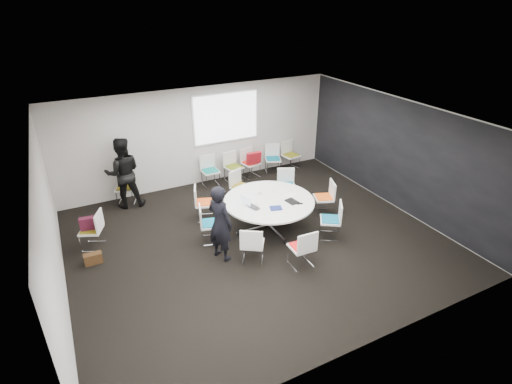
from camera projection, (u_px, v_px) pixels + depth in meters
name	position (u px, v px, depth m)	size (l,w,h in m)	color
room_shell	(260.00, 184.00, 8.53)	(8.08, 7.08, 2.88)	black
conference_table	(269.00, 208.00, 9.39)	(2.12, 2.12, 0.73)	silver
projection_screen	(226.00, 118.00, 11.37)	(1.90, 0.03, 1.35)	white
chair_ring_a	(324.00, 204.00, 10.10)	(0.58, 0.59, 0.88)	silver
chair_ring_b	(286.00, 191.00, 10.71)	(0.60, 0.60, 0.88)	silver
chair_ring_c	(241.00, 193.00, 10.64)	(0.60, 0.60, 0.88)	silver
chair_ring_d	(204.00, 209.00, 9.85)	(0.58, 0.59, 0.88)	silver
chair_ring_e	(210.00, 230.00, 8.98)	(0.56, 0.57, 0.88)	silver
chair_ring_f	(252.00, 251.00, 8.27)	(0.63, 0.63, 0.88)	silver
chair_ring_g	(302.00, 254.00, 8.16)	(0.47, 0.46, 0.88)	silver
chair_ring_h	(330.00, 226.00, 9.12)	(0.63, 0.63, 0.88)	silver
chair_back_a	(210.00, 176.00, 11.57)	(0.46, 0.45, 0.88)	silver
chair_back_b	(234.00, 172.00, 11.82)	(0.53, 0.52, 0.88)	silver
chair_back_c	(250.00, 168.00, 12.09)	(0.54, 0.54, 0.88)	silver
chair_back_d	(273.00, 164.00, 12.38)	(0.59, 0.58, 0.88)	silver
chair_back_e	(290.00, 160.00, 12.65)	(0.53, 0.52, 0.88)	silver
chair_spare_left	(93.00, 237.00, 8.75)	(0.60, 0.60, 0.88)	silver
chair_person_back	(126.00, 193.00, 10.60)	(0.59, 0.59, 0.88)	silver
person_main	(220.00, 223.00, 8.17)	(0.62, 0.40, 1.69)	black
person_back	(123.00, 173.00, 10.17)	(0.91, 0.71, 1.88)	black
laptop	(254.00, 206.00, 9.02)	(0.36, 0.23, 0.03)	#333338
laptop_lid	(245.00, 200.00, 9.02)	(0.30, 0.02, 0.22)	silver
notebook_black	(292.00, 201.00, 9.22)	(0.22, 0.30, 0.02)	black
tablet_folio	(276.00, 208.00, 8.94)	(0.26, 0.20, 0.03)	navy
papers_right	(282.00, 191.00, 9.70)	(0.30, 0.21, 0.00)	silver
papers_front	(290.00, 194.00, 9.55)	(0.30, 0.21, 0.00)	white
cup	(260.00, 193.00, 9.53)	(0.08, 0.08, 0.09)	white
phone	(300.00, 204.00, 9.14)	(0.14, 0.07, 0.01)	black
maroon_bag	(90.00, 223.00, 8.59)	(0.40, 0.14, 0.28)	#471325
brown_bag	(93.00, 259.00, 8.29)	(0.36, 0.16, 0.24)	#402914
red_jacket	(254.00, 158.00, 11.72)	(0.44, 0.10, 0.35)	maroon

